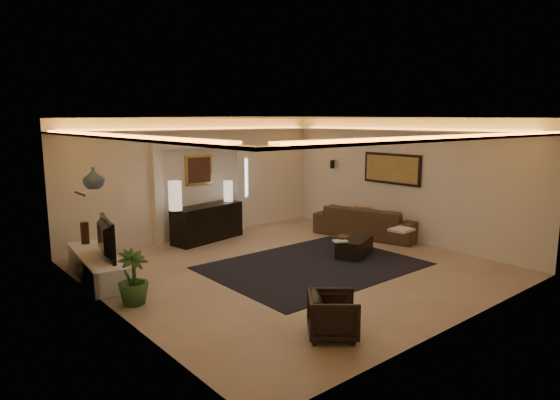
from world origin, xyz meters
TOP-DOWN VIEW (x-y plane):
  - floor at (0.00, 0.00)m, footprint 7.00×7.00m
  - ceiling at (0.00, 0.00)m, footprint 7.00×7.00m
  - wall_back at (0.00, 3.50)m, footprint 7.00×0.00m
  - wall_front at (0.00, -3.50)m, footprint 7.00×0.00m
  - wall_left at (-3.50, 0.00)m, footprint 0.00×7.00m
  - wall_right at (3.50, 0.00)m, footprint 0.00×7.00m
  - cove_soffit at (0.00, 0.00)m, footprint 7.00×7.00m
  - daylight_slit at (1.35, 3.48)m, footprint 0.25×0.03m
  - area_rug at (0.40, -0.20)m, footprint 4.00×3.00m
  - pilaster_left at (-1.15, 3.40)m, footprint 0.22×0.20m
  - pilaster_right at (1.15, 3.40)m, footprint 0.22×0.20m
  - alcove_header at (0.00, 3.40)m, footprint 2.52×0.20m
  - painting_frame at (0.00, 3.47)m, footprint 0.74×0.04m
  - painting_canvas at (0.00, 3.44)m, footprint 0.62×0.02m
  - art_panel_frame at (3.47, 0.30)m, footprint 0.04×1.64m
  - art_panel_gold at (3.44, 0.30)m, footprint 0.02×1.50m
  - wall_sconce at (3.38, 2.20)m, footprint 0.12×0.12m
  - wall_niche at (-3.44, 1.40)m, footprint 0.10×0.55m
  - console at (-0.12, 2.93)m, footprint 1.91×0.92m
  - lamp_left at (-1.00, 2.84)m, footprint 0.35×0.35m
  - lamp_right at (0.60, 3.09)m, footprint 0.23×0.23m
  - media_ledge at (-3.15, 1.84)m, footprint 0.86×2.40m
  - tv at (-3.15, 1.55)m, footprint 1.24×0.40m
  - figurine at (-3.04, 2.74)m, footprint 0.17×0.17m
  - ginger_jar at (-3.15, 1.69)m, footprint 0.47×0.47m
  - plant at (-3.15, 0.19)m, footprint 0.58×0.58m
  - sofa at (3.15, 0.74)m, footprint 2.74×1.68m
  - throw_blanket at (2.41, -0.81)m, footprint 0.51×0.42m
  - throw_pillow at (3.07, 0.83)m, footprint 0.25×0.43m
  - coffee_table at (1.57, -0.24)m, footprint 1.09×0.85m
  - bowl at (1.27, -0.13)m, footprint 0.40×0.40m
  - magazine at (1.12, -0.24)m, footprint 0.34×0.30m
  - armchair at (-1.59, -2.64)m, footprint 0.92×0.91m

SIDE VIEW (x-z plane):
  - floor at x=0.00m, z-range 0.00..0.00m
  - area_rug at x=0.40m, z-range 0.00..0.01m
  - coffee_table at x=1.57m, z-range 0.03..0.38m
  - media_ledge at x=-3.15m, z-range 0.00..0.45m
  - armchair at x=-1.59m, z-range 0.00..0.60m
  - sofa at x=3.15m, z-range 0.00..0.75m
  - console at x=-0.12m, z-range -0.06..0.86m
  - magazine at x=1.12m, z-range 0.41..0.44m
  - plant at x=-3.15m, z-range 0.00..0.87m
  - bowl at x=1.27m, z-range 0.41..0.49m
  - throw_blanket at x=2.41m, z-range 0.52..0.58m
  - throw_pillow at x=3.07m, z-range 0.35..0.75m
  - figurine at x=-3.04m, z-range 0.43..0.85m
  - tv at x=-3.15m, z-range 0.45..1.16m
  - lamp_left at x=-1.00m, z-range 0.76..1.42m
  - lamp_right at x=0.60m, z-range 0.84..1.34m
  - pilaster_left at x=-1.15m, z-range 0.00..2.20m
  - pilaster_right at x=1.15m, z-range 0.00..2.20m
  - daylight_slit at x=1.35m, z-range 0.85..1.85m
  - wall_back at x=0.00m, z-range -2.05..4.95m
  - wall_front at x=0.00m, z-range -2.05..4.95m
  - wall_left at x=-3.50m, z-range -2.05..4.95m
  - wall_right at x=3.50m, z-range -2.05..4.95m
  - painting_frame at x=0.00m, z-range 1.28..2.02m
  - painting_canvas at x=0.00m, z-range 1.34..1.96m
  - wall_niche at x=-3.44m, z-range 1.63..1.67m
  - wall_sconce at x=3.38m, z-range 1.57..1.79m
  - art_panel_gold at x=3.44m, z-range 1.39..2.01m
  - art_panel_frame at x=3.47m, z-range 1.33..2.07m
  - ginger_jar at x=-3.15m, z-range 1.67..2.05m
  - alcove_header at x=0.00m, z-range 2.19..2.31m
  - cove_soffit at x=0.00m, z-range 2.60..2.64m
  - ceiling at x=0.00m, z-range 2.90..2.90m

